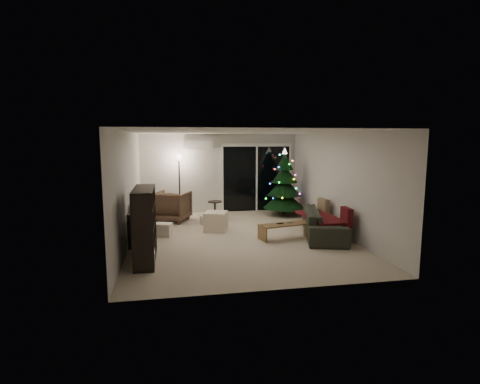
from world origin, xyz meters
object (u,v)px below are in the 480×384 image
object	(u,v)px
bookshelf	(135,225)
media_cabinet	(141,226)
christmas_tree	(284,182)
armchair	(172,206)
sofa	(324,223)
coffee_table	(286,231)

from	to	relation	value
bookshelf	media_cabinet	size ratio (longest dim) A/B	1.17
bookshelf	christmas_tree	xyz separation A→B (m)	(4.11, 3.70, 0.33)
christmas_tree	armchair	bearing A→B (deg)	-176.91
christmas_tree	media_cabinet	bearing A→B (deg)	-150.57
sofa	christmas_tree	world-z (taller)	christmas_tree
coffee_table	bookshelf	bearing A→B (deg)	-176.22
bookshelf	christmas_tree	world-z (taller)	christmas_tree
media_cabinet	sofa	xyz separation A→B (m)	(4.30, -0.29, -0.05)
armchair	coffee_table	xyz separation A→B (m)	(2.61, -2.53, -0.24)
coffee_table	christmas_tree	world-z (taller)	christmas_tree
coffee_table	christmas_tree	bearing A→B (deg)	60.92
coffee_table	sofa	bearing A→B (deg)	-6.43
bookshelf	sofa	distance (m)	4.45
bookshelf	christmas_tree	distance (m)	5.54
media_cabinet	sofa	distance (m)	4.31
media_cabinet	christmas_tree	size ratio (longest dim) A/B	0.59
sofa	coffee_table	size ratio (longest dim) A/B	1.87
coffee_table	christmas_tree	size ratio (longest dim) A/B	0.58
armchair	sofa	world-z (taller)	armchair
bookshelf	armchair	bearing A→B (deg)	81.76
bookshelf	coffee_table	distance (m)	3.49
coffee_table	christmas_tree	distance (m)	2.96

